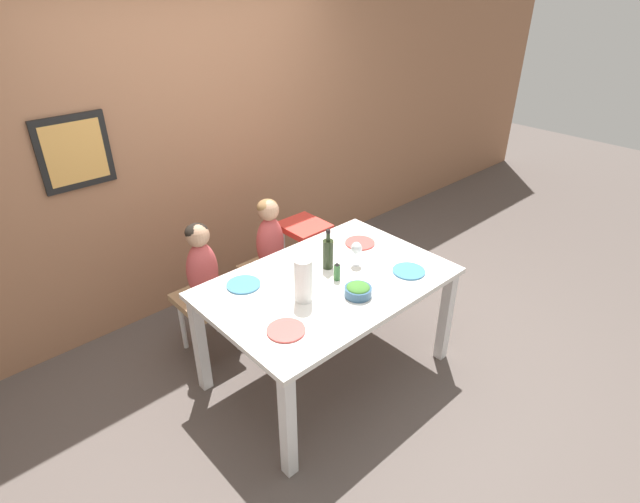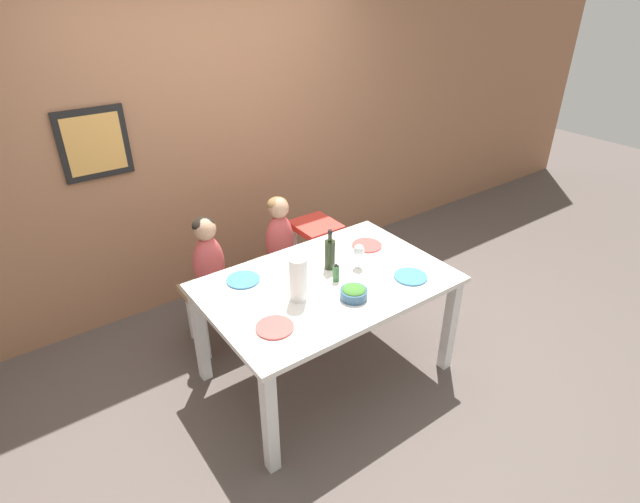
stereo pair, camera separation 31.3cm
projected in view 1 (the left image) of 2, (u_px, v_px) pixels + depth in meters
ground_plane at (327, 370)px, 3.55m from camera, size 14.00×14.00×0.00m
wall_back at (196, 139)px, 3.84m from camera, size 10.00×0.09×2.70m
dining_table at (328, 293)px, 3.22m from camera, size 1.55×1.02×0.76m
chair_far_left at (207, 305)px, 3.57m from camera, size 0.38×0.42×0.47m
chair_far_center at (272, 276)px, 3.91m from camera, size 0.38×0.42×0.47m
chair_right_highchair at (304, 242)px, 4.03m from camera, size 0.33×0.36×0.73m
person_child_left at (201, 261)px, 3.39m from camera, size 0.23×0.17×0.57m
person_child_center at (270, 234)px, 3.73m from camera, size 0.23×0.17×0.57m
wine_bottle at (328, 253)px, 3.26m from camera, size 0.07×0.07×0.28m
paper_towel_roll at (303, 280)px, 2.92m from camera, size 0.11×0.11×0.28m
wine_glass_near at (356, 249)px, 3.29m from camera, size 0.07×0.07×0.17m
wine_glass_far at (300, 260)px, 3.17m from camera, size 0.07×0.07×0.17m
salad_bowl_large at (358, 290)px, 3.01m from camera, size 0.17×0.17×0.08m
dinner_plate_front_left at (286, 330)px, 2.73m from camera, size 0.21×0.21×0.01m
dinner_plate_back_left at (244, 285)px, 3.12m from camera, size 0.21×0.21×0.01m
dinner_plate_back_right at (360, 243)px, 3.60m from camera, size 0.21×0.21×0.01m
dinner_plate_front_right at (409, 271)px, 3.26m from camera, size 0.21×0.21×0.01m
condiment_bottle_hot_sauce at (337, 271)px, 3.16m from camera, size 0.04×0.04×0.13m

